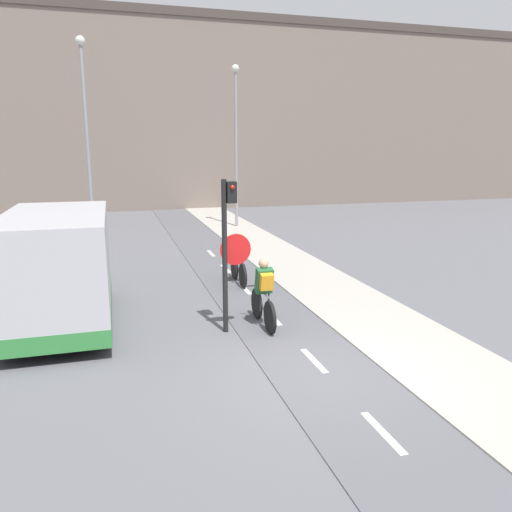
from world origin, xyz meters
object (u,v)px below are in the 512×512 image
object	(u,v)px
van	(59,271)
cyclist_near	(264,295)
traffic_light_pole	(228,240)
street_lamp_sidewalk	(236,132)
street_lamp_far	(86,124)
cyclist_far	(239,261)

from	to	relation	value
van	cyclist_near	bearing A→B (deg)	-17.71
traffic_light_pole	van	size ratio (longest dim) A/B	0.70
street_lamp_sidewalk	van	xyz separation A→B (m)	(-7.16, -12.59, -3.40)
street_lamp_far	cyclist_far	xyz separation A→B (m)	(4.24, -7.62, -4.15)
street_lamp_sidewalk	cyclist_near	distance (m)	14.78
traffic_light_pole	street_lamp_far	distance (m)	12.07
traffic_light_pole	cyclist_far	distance (m)	4.11
cyclist_near	cyclist_far	size ratio (longest dim) A/B	1.01
street_lamp_far	cyclist_far	world-z (taller)	street_lamp_far
traffic_light_pole	cyclist_near	distance (m)	1.53
cyclist_near	cyclist_far	xyz separation A→B (m)	(0.34, 3.62, -0.05)
cyclist_far	van	world-z (taller)	van
cyclist_near	cyclist_far	bearing A→B (deg)	84.64
cyclist_near	traffic_light_pole	bearing A→B (deg)	-173.89
traffic_light_pole	van	world-z (taller)	traffic_light_pole
traffic_light_pole	street_lamp_far	bearing A→B (deg)	105.31
cyclist_far	street_lamp_far	bearing A→B (deg)	119.13
cyclist_far	van	xyz separation A→B (m)	(-4.66, -2.24, 0.57)
street_lamp_far	street_lamp_sidewalk	bearing A→B (deg)	22.03
cyclist_far	van	distance (m)	5.20
street_lamp_sidewalk	cyclist_far	xyz separation A→B (m)	(-2.50, -10.35, -3.96)
traffic_light_pole	street_lamp_sidewalk	bearing A→B (deg)	75.45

